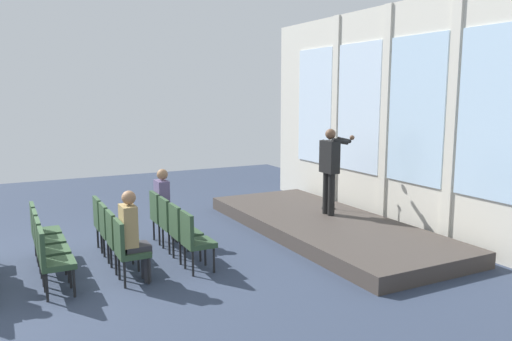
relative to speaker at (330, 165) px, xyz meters
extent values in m
plane|color=#2D384C|center=(0.31, -5.67, -1.29)|extent=(17.77, 17.77, 0.00)
cube|color=beige|center=(0.31, 1.17, 0.95)|extent=(8.47, 0.10, 4.47)
cube|color=silver|center=(-2.23, 1.11, 1.11)|extent=(1.40, 0.04, 2.78)
cube|color=beige|center=(-1.38, 1.11, 0.95)|extent=(0.20, 0.08, 4.47)
cube|color=silver|center=(-0.54, 1.11, 1.11)|extent=(1.40, 0.04, 2.78)
cube|color=beige|center=(0.31, 1.11, 0.95)|extent=(0.20, 0.08, 4.47)
cube|color=silver|center=(1.16, 1.11, 1.11)|extent=(1.40, 0.04, 2.78)
cube|color=beige|center=(2.00, 1.11, 0.95)|extent=(0.20, 0.08, 4.47)
cube|color=silver|center=(2.85, 1.11, 1.11)|extent=(1.40, 0.04, 2.78)
cube|color=#3F3833|center=(0.31, -0.31, -1.15)|extent=(5.85, 2.36, 0.27)
cylinder|color=black|center=(-0.09, -0.02, -0.59)|extent=(0.14, 0.14, 0.86)
cylinder|color=black|center=(0.09, -0.02, -0.59)|extent=(0.14, 0.14, 0.86)
cube|color=black|center=(0.00, -0.02, 0.17)|extent=(0.42, 0.22, 0.65)
cube|color=navy|center=(0.00, 0.10, 0.25)|extent=(0.06, 0.01, 0.39)
sphere|color=brown|center=(0.00, -0.01, 0.63)|extent=(0.21, 0.21, 0.21)
cylinder|color=black|center=(-0.24, 0.06, 0.27)|extent=(0.09, 0.28, 0.45)
cylinder|color=black|center=(0.16, 0.12, 0.49)|extent=(0.15, 0.36, 0.15)
cylinder|color=black|center=(0.12, 0.25, 0.50)|extent=(0.11, 0.34, 0.15)
sphere|color=brown|center=(0.03, 0.51, 0.54)|extent=(0.10, 0.10, 0.10)
cylinder|color=black|center=(-0.42, 0.28, -1.00)|extent=(0.28, 0.28, 0.03)
cylinder|color=black|center=(-0.42, 0.28, -0.26)|extent=(0.02, 0.02, 1.45)
sphere|color=#262626|center=(-0.42, 0.28, 0.50)|extent=(0.07, 0.07, 0.07)
cylinder|color=black|center=(-0.38, -3.11, -1.09)|extent=(0.04, 0.04, 0.40)
cylinder|color=black|center=(-0.74, -3.11, -1.09)|extent=(0.04, 0.04, 0.40)
cylinder|color=black|center=(-0.38, -3.45, -1.09)|extent=(0.04, 0.04, 0.40)
cylinder|color=black|center=(-0.74, -3.45, -1.09)|extent=(0.04, 0.04, 0.40)
cube|color=#2D472D|center=(-0.56, -3.28, -0.85)|extent=(0.46, 0.44, 0.08)
cube|color=#2D472D|center=(-0.56, -3.47, -0.58)|extent=(0.46, 0.06, 0.46)
cylinder|color=#2D2D33|center=(-0.65, -3.10, -1.07)|extent=(0.10, 0.10, 0.44)
cylinder|color=#2D2D33|center=(-0.47, -3.10, -1.07)|extent=(0.10, 0.10, 0.44)
cube|color=#2D2D33|center=(-0.56, -3.22, -0.79)|extent=(0.34, 0.36, 0.12)
cube|color=#594C72|center=(-0.56, -3.33, -0.43)|extent=(0.36, 0.20, 0.59)
sphere|color=#8C6647|center=(-0.56, -3.31, -0.03)|extent=(0.20, 0.20, 0.20)
cylinder|color=black|center=(0.20, -3.11, -1.09)|extent=(0.04, 0.04, 0.40)
cylinder|color=black|center=(-0.16, -3.11, -1.09)|extent=(0.04, 0.04, 0.40)
cylinder|color=black|center=(0.20, -3.45, -1.09)|extent=(0.04, 0.04, 0.40)
cylinder|color=black|center=(-0.16, -3.45, -1.09)|extent=(0.04, 0.04, 0.40)
cube|color=#2D472D|center=(0.02, -3.28, -0.85)|extent=(0.46, 0.44, 0.08)
cube|color=#2D472D|center=(0.02, -3.47, -0.58)|extent=(0.46, 0.06, 0.46)
cylinder|color=black|center=(0.78, -3.11, -1.09)|extent=(0.04, 0.04, 0.40)
cylinder|color=black|center=(0.42, -3.11, -1.09)|extent=(0.04, 0.04, 0.40)
cylinder|color=black|center=(0.78, -3.45, -1.09)|extent=(0.04, 0.04, 0.40)
cylinder|color=black|center=(0.42, -3.45, -1.09)|extent=(0.04, 0.04, 0.40)
cube|color=#2D472D|center=(0.60, -3.28, -0.85)|extent=(0.46, 0.44, 0.08)
cube|color=#2D472D|center=(0.60, -3.47, -0.58)|extent=(0.46, 0.06, 0.46)
cylinder|color=black|center=(1.36, -3.11, -1.09)|extent=(0.04, 0.04, 0.40)
cylinder|color=black|center=(1.00, -3.11, -1.09)|extent=(0.04, 0.04, 0.40)
cylinder|color=black|center=(1.36, -3.45, -1.09)|extent=(0.04, 0.04, 0.40)
cylinder|color=black|center=(1.00, -3.45, -1.09)|extent=(0.04, 0.04, 0.40)
cube|color=#2D472D|center=(1.18, -3.28, -0.85)|extent=(0.46, 0.44, 0.08)
cube|color=#2D472D|center=(1.18, -3.47, -0.58)|extent=(0.46, 0.06, 0.46)
cylinder|color=black|center=(-0.38, -4.12, -1.09)|extent=(0.04, 0.04, 0.40)
cylinder|color=black|center=(-0.74, -4.12, -1.09)|extent=(0.04, 0.04, 0.40)
cylinder|color=black|center=(-0.38, -4.46, -1.09)|extent=(0.04, 0.04, 0.40)
cylinder|color=black|center=(-0.74, -4.46, -1.09)|extent=(0.04, 0.04, 0.40)
cube|color=#2D472D|center=(-0.56, -4.29, -0.85)|extent=(0.46, 0.44, 0.08)
cube|color=#2D472D|center=(-0.56, -4.48, -0.58)|extent=(0.46, 0.06, 0.46)
cylinder|color=black|center=(0.20, -4.12, -1.09)|extent=(0.04, 0.04, 0.40)
cylinder|color=black|center=(-0.16, -4.12, -1.09)|extent=(0.04, 0.04, 0.40)
cylinder|color=black|center=(0.20, -4.46, -1.09)|extent=(0.04, 0.04, 0.40)
cylinder|color=black|center=(-0.16, -4.46, -1.09)|extent=(0.04, 0.04, 0.40)
cube|color=#2D472D|center=(0.02, -4.29, -0.85)|extent=(0.46, 0.44, 0.08)
cube|color=#2D472D|center=(0.02, -4.48, -0.58)|extent=(0.46, 0.06, 0.46)
cylinder|color=black|center=(0.78, -4.12, -1.09)|extent=(0.04, 0.04, 0.40)
cylinder|color=black|center=(0.42, -4.12, -1.09)|extent=(0.04, 0.04, 0.40)
cylinder|color=black|center=(0.78, -4.46, -1.09)|extent=(0.04, 0.04, 0.40)
cylinder|color=black|center=(0.42, -4.46, -1.09)|extent=(0.04, 0.04, 0.40)
cube|color=#2D472D|center=(0.60, -4.29, -0.85)|extent=(0.46, 0.44, 0.08)
cube|color=#2D472D|center=(0.60, -4.48, -0.58)|extent=(0.46, 0.06, 0.46)
cylinder|color=black|center=(1.36, -4.12, -1.09)|extent=(0.04, 0.04, 0.40)
cylinder|color=black|center=(1.00, -4.12, -1.09)|extent=(0.04, 0.04, 0.40)
cylinder|color=black|center=(1.36, -4.46, -1.09)|extent=(0.04, 0.04, 0.40)
cylinder|color=black|center=(1.00, -4.46, -1.09)|extent=(0.04, 0.04, 0.40)
cube|color=#2D472D|center=(1.18, -4.29, -0.85)|extent=(0.46, 0.44, 0.08)
cube|color=#2D472D|center=(1.18, -4.48, -0.58)|extent=(0.46, 0.06, 0.46)
cylinder|color=#2D2D33|center=(1.09, -4.11, -1.07)|extent=(0.10, 0.10, 0.44)
cylinder|color=#2D2D33|center=(1.27, -4.11, -1.07)|extent=(0.10, 0.10, 0.44)
cube|color=#2D2D33|center=(1.18, -4.23, -0.79)|extent=(0.34, 0.36, 0.12)
cube|color=#997F4C|center=(1.18, -4.34, -0.43)|extent=(0.36, 0.20, 0.59)
sphere|color=#8C6647|center=(1.18, -4.32, -0.03)|extent=(0.20, 0.20, 0.20)
cylinder|color=black|center=(-0.38, -5.14, -1.09)|extent=(0.04, 0.04, 0.40)
cylinder|color=black|center=(-0.74, -5.14, -1.09)|extent=(0.04, 0.04, 0.40)
cylinder|color=black|center=(-0.38, -5.48, -1.09)|extent=(0.04, 0.04, 0.40)
cylinder|color=black|center=(-0.74, -5.48, -1.09)|extent=(0.04, 0.04, 0.40)
cube|color=#2D472D|center=(-0.56, -5.31, -0.85)|extent=(0.46, 0.44, 0.08)
cube|color=#2D472D|center=(-0.56, -5.50, -0.58)|extent=(0.46, 0.06, 0.46)
cylinder|color=black|center=(0.20, -5.14, -1.09)|extent=(0.04, 0.04, 0.40)
cylinder|color=black|center=(-0.16, -5.14, -1.09)|extent=(0.04, 0.04, 0.40)
cylinder|color=black|center=(0.20, -5.48, -1.09)|extent=(0.04, 0.04, 0.40)
cylinder|color=black|center=(-0.16, -5.48, -1.09)|extent=(0.04, 0.04, 0.40)
cube|color=#2D472D|center=(0.02, -5.31, -0.85)|extent=(0.46, 0.44, 0.08)
cube|color=#2D472D|center=(0.02, -5.50, -0.58)|extent=(0.46, 0.06, 0.46)
cylinder|color=black|center=(0.78, -5.14, -1.09)|extent=(0.04, 0.04, 0.40)
cylinder|color=black|center=(0.42, -5.14, -1.09)|extent=(0.04, 0.04, 0.40)
cylinder|color=black|center=(0.78, -5.48, -1.09)|extent=(0.04, 0.04, 0.40)
cylinder|color=black|center=(0.42, -5.48, -1.09)|extent=(0.04, 0.04, 0.40)
cube|color=#2D472D|center=(0.60, -5.31, -0.85)|extent=(0.46, 0.44, 0.08)
cube|color=#2D472D|center=(0.60, -5.50, -0.58)|extent=(0.46, 0.06, 0.46)
cylinder|color=black|center=(1.36, -5.14, -1.09)|extent=(0.04, 0.04, 0.40)
cylinder|color=black|center=(1.00, -5.14, -1.09)|extent=(0.04, 0.04, 0.40)
cylinder|color=black|center=(1.36, -5.48, -1.09)|extent=(0.04, 0.04, 0.40)
cylinder|color=black|center=(1.00, -5.48, -1.09)|extent=(0.04, 0.04, 0.40)
cube|color=#2D472D|center=(1.18, -5.31, -0.85)|extent=(0.46, 0.44, 0.08)
cube|color=#2D472D|center=(1.18, -5.50, -0.58)|extent=(0.46, 0.06, 0.46)
camera|label=1|loc=(8.18, -5.90, 1.44)|focal=35.10mm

